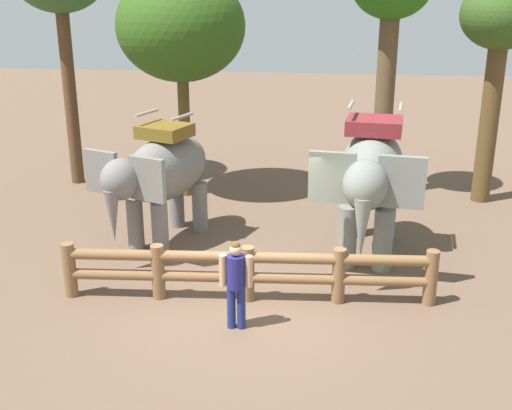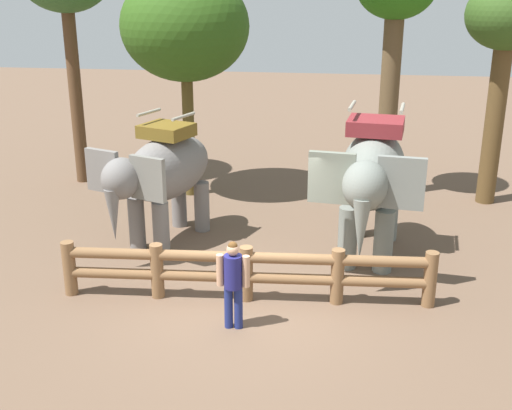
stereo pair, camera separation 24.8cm
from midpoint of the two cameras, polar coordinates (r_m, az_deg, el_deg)
name	(u,v)px [view 1 (the left image)]	position (r m, az deg, el deg)	size (l,w,h in m)	color
ground_plane	(246,307)	(11.84, -1.50, -8.97)	(60.00, 60.00, 0.00)	brown
log_fence	(248,270)	(11.82, -1.33, -5.72)	(6.83, 0.67, 1.05)	brown
elephant_near_left	(161,173)	(14.15, -8.88, 2.78)	(2.45, 3.45, 2.90)	slate
elephant_center	(371,175)	(13.44, 9.54, 2.62)	(2.13, 3.78, 3.21)	slate
tourist_woman_in_black	(236,279)	(10.79, -2.44, -6.52)	(0.56, 0.31, 1.58)	navy
tree_far_left	(181,27)	(16.97, -7.06, 15.25)	(3.25, 3.25, 5.84)	brown
tree_back_center	(391,3)	(17.18, 11.37, 17.07)	(2.02, 2.02, 6.32)	brown
tree_deep_back	(500,28)	(17.38, 20.32, 14.41)	(2.01, 2.01, 5.62)	brown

